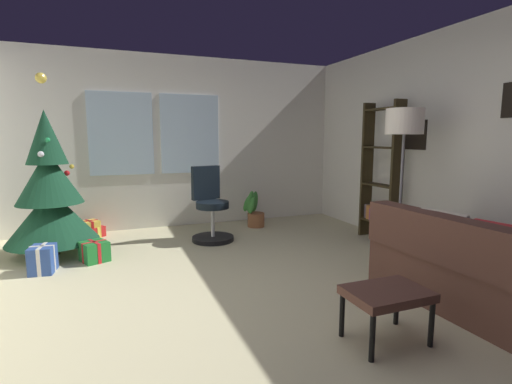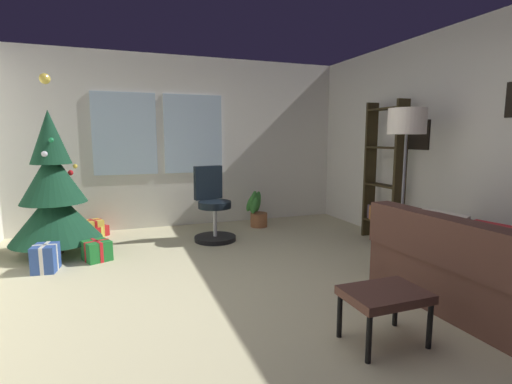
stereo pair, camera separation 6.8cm
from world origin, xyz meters
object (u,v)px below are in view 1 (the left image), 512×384
gift_box_gold (89,229)px  floor_lamp (404,130)px  potted_plant (254,212)px  footstool (387,297)px  gift_box_green (95,251)px  holiday_tree (50,195)px  bookshelf (381,182)px  gift_box_red (93,232)px  gift_box_blue (43,259)px  office_chair (211,211)px  couch (512,279)px

gift_box_gold → floor_lamp: size_ratio=0.18×
potted_plant → footstool: bearing=-96.0°
gift_box_green → holiday_tree: bearing=135.9°
potted_plant → bookshelf: bearing=-45.9°
holiday_tree → gift_box_red: (0.40, 0.71, -0.64)m
gift_box_blue → potted_plant: size_ratio=0.52×
gift_box_red → gift_box_gold: (-0.04, -0.03, 0.05)m
holiday_tree → gift_box_blue: size_ratio=6.99×
office_chair → floor_lamp: floor_lamp is taller
footstool → floor_lamp: 2.26m
couch → footstool: (-1.22, 0.01, 0.05)m
footstool → gift_box_blue: footstool is taller
gift_box_gold → potted_plant: (2.38, -0.19, 0.11)m
floor_lamp → holiday_tree: bearing=156.6°
couch → gift_box_blue: size_ratio=6.18×
holiday_tree → gift_box_green: 0.88m
gift_box_red → gift_box_blue: 1.42m
holiday_tree → gift_box_gold: 0.97m
office_chair → floor_lamp: size_ratio=0.59×
couch → gift_box_blue: (-3.62, 2.37, -0.14)m
floor_lamp → potted_plant: floor_lamp is taller
gift_box_red → gift_box_green: (0.06, -1.16, 0.04)m
couch → floor_lamp: floor_lamp is taller
holiday_tree → floor_lamp: bearing=-23.4°
footstool → gift_box_red: bearing=118.0°
gift_box_red → gift_box_blue: size_ratio=1.17×
floor_lamp → potted_plant: 2.63m
bookshelf → potted_plant: 1.96m
couch → office_chair: (-1.68, 2.97, 0.12)m
footstool → bookshelf: 2.76m
couch → holiday_tree: 4.72m
footstool → potted_plant: (0.37, 3.50, -0.10)m
footstool → gift_box_blue: bearing=135.5°
footstool → gift_box_gold: bearing=118.7°
bookshelf → potted_plant: bookshelf is taller
gift_box_gold → gift_box_blue: (-0.39, -1.33, 0.02)m
gift_box_gold → floor_lamp: (3.36, -2.29, 1.35)m
holiday_tree → bookshelf: size_ratio=1.14×
footstool → holiday_tree: holiday_tree is taller
gift_box_red → potted_plant: bearing=-5.3°
couch → gift_box_gold: size_ratio=6.06×
gift_box_green → potted_plant: bearing=22.3°
bookshelf → floor_lamp: (-0.33, -0.75, 0.67)m
gift_box_red → bookshelf: bookshelf is taller
couch → bookshelf: (0.45, 2.16, 0.52)m
bookshelf → gift_box_red: bearing=156.7°
office_chair → potted_plant: 1.00m
office_chair → floor_lamp: bearing=-40.8°
couch → holiday_tree: bearing=140.0°
gift_box_blue → floor_lamp: (3.75, -0.96, 1.33)m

